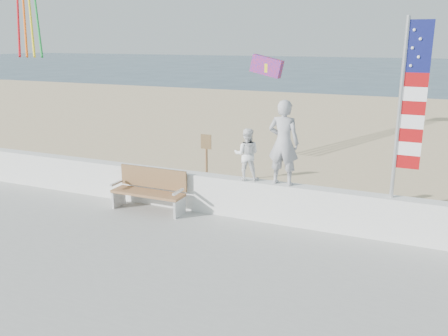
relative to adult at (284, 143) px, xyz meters
The scene contains 9 objects.
ground 3.21m from the adult, 127.03° to the right, with size 220.00×220.00×0.00m, color #2A4154.
sand 7.43m from the adult, 102.16° to the left, with size 90.00×40.00×0.08m, color #D0B78A.
seawall 2.04m from the adult, behind, with size 30.00×0.35×0.90m, color white.
adult is the anchor object (origin of this frame).
child 0.91m from the adult, behind, with size 0.57×0.45×1.18m, color white.
bench 3.43m from the adult, behind, with size 1.80×0.57×1.00m.
flag 2.60m from the adult, ahead, with size 0.50×0.08×3.50m.
parafoil_kite 4.05m from the adult, 114.01° to the left, with size 0.99×0.32×0.67m.
sign 3.88m from the adult, 142.09° to the left, with size 0.32×0.07×1.46m.
Camera 1 is at (4.29, -7.65, 4.16)m, focal length 38.00 mm.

